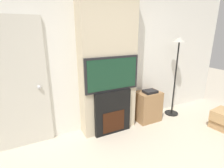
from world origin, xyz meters
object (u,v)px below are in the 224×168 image
object	(u,v)px
television	(112,74)
media_stand	(148,106)
fireplace	(112,112)
box_stack	(224,119)
floor_lamp	(177,62)

from	to	relation	value
television	media_stand	xyz separation A→B (m)	(0.86, 0.06, -0.79)
fireplace	box_stack	world-z (taller)	fireplace
television	box_stack	bearing A→B (deg)	-23.18
media_stand	box_stack	bearing A→B (deg)	-39.39
fireplace	floor_lamp	world-z (taller)	floor_lamp
box_stack	media_stand	xyz separation A→B (m)	(-1.10, 0.90, 0.14)
fireplace	box_stack	xyz separation A→B (m)	(1.96, -0.84, -0.22)
fireplace	box_stack	distance (m)	2.14
floor_lamp	media_stand	size ratio (longest dim) A/B	2.51
television	box_stack	size ratio (longest dim) A/B	2.04
fireplace	floor_lamp	distance (m)	1.71
television	media_stand	bearing A→B (deg)	4.33
box_stack	media_stand	world-z (taller)	media_stand
floor_lamp	box_stack	distance (m)	1.40
fireplace	box_stack	bearing A→B (deg)	-23.23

